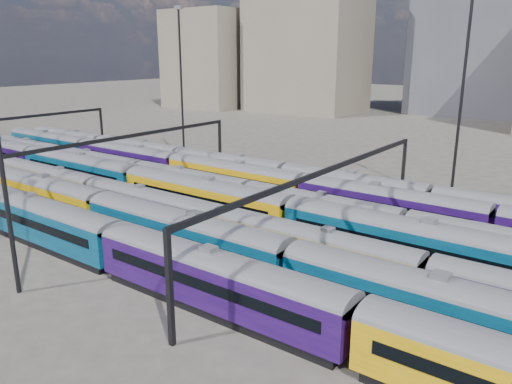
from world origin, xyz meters
The scene contains 12 objects.
ground centered at (0.00, 0.00, 0.00)m, with size 500.00×500.00×0.00m, color #48423D.
rake_0 centered at (-1.69, -15.00, 2.86)m, with size 132.44×3.23×5.45m.
rake_1 centered at (-10.18, -10.00, 2.94)m, with size 136.25×3.32×5.61m.
rake_2 centered at (1.54, -5.00, 2.53)m, with size 117.69×2.87×4.83m.
rake_3 centered at (6.25, 0.00, 2.97)m, with size 137.36×3.35×5.65m.
rake_4 centered at (-2.88, 5.00, 2.41)m, with size 112.16×2.74×4.59m.
rake_5 centered at (1.45, 10.00, 2.75)m, with size 127.40×3.11×5.24m.
rake_6 centered at (5.41, 15.00, 2.52)m, with size 136.77×2.86×4.80m.
gantry_1 centered at (-20.00, 0.00, 6.79)m, with size 0.35×40.35×8.03m.
gantry_2 centered at (10.00, 0.00, 6.79)m, with size 0.35×40.35×8.03m.
mast_1 centered at (-30.00, 22.00, 13.97)m, with size 1.40×0.50×25.60m.
mast_3 centered at (15.00, 24.00, 13.97)m, with size 1.40×0.50×25.60m.
Camera 1 is at (31.20, -39.60, 18.16)m, focal length 35.00 mm.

